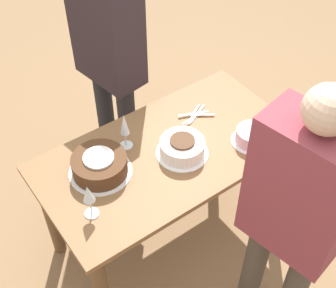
{
  "coord_description": "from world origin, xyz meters",
  "views": [
    {
      "loc": [
        0.96,
        1.33,
        2.46
      ],
      "look_at": [
        0.0,
        0.0,
        0.78
      ],
      "focal_mm": 50.0,
      "sensor_mm": 36.0,
      "label": 1
    }
  ],
  "objects_px": {
    "cake_center_white": "(182,147)",
    "person_cutting": "(109,49)",
    "wine_glass_near": "(124,126)",
    "cake_back_decorated": "(251,136)",
    "wine_glass_far": "(88,195)",
    "person_watching": "(295,211)",
    "cake_front_chocolate": "(100,165)"
  },
  "relations": [
    {
      "from": "person_cutting",
      "to": "cake_front_chocolate",
      "type": "bearing_deg",
      "value": -44.95
    },
    {
      "from": "cake_center_white",
      "to": "cake_back_decorated",
      "type": "height_order",
      "value": "cake_center_white"
    },
    {
      "from": "cake_front_chocolate",
      "to": "wine_glass_far",
      "type": "distance_m",
      "value": 0.26
    },
    {
      "from": "cake_back_decorated",
      "to": "person_cutting",
      "type": "height_order",
      "value": "person_cutting"
    },
    {
      "from": "cake_front_chocolate",
      "to": "wine_glass_near",
      "type": "distance_m",
      "value": 0.23
    },
    {
      "from": "cake_back_decorated",
      "to": "person_watching",
      "type": "relative_size",
      "value": 0.13
    },
    {
      "from": "person_watching",
      "to": "person_cutting",
      "type": "bearing_deg",
      "value": -9.13
    },
    {
      "from": "cake_back_decorated",
      "to": "wine_glass_far",
      "type": "relative_size",
      "value": 1.05
    },
    {
      "from": "wine_glass_near",
      "to": "person_cutting",
      "type": "xyz_separation_m",
      "value": [
        -0.22,
        -0.5,
        0.1
      ]
    },
    {
      "from": "wine_glass_near",
      "to": "wine_glass_far",
      "type": "xyz_separation_m",
      "value": [
        0.36,
        0.27,
        -0.0
      ]
    },
    {
      "from": "cake_back_decorated",
      "to": "person_watching",
      "type": "xyz_separation_m",
      "value": [
        0.29,
        0.53,
        0.18
      ]
    },
    {
      "from": "cake_center_white",
      "to": "wine_glass_far",
      "type": "height_order",
      "value": "wine_glass_far"
    },
    {
      "from": "cake_front_chocolate",
      "to": "cake_center_white",
      "type": "bearing_deg",
      "value": 161.2
    },
    {
      "from": "cake_center_white",
      "to": "cake_front_chocolate",
      "type": "distance_m",
      "value": 0.42
    },
    {
      "from": "cake_center_white",
      "to": "person_cutting",
      "type": "xyz_separation_m",
      "value": [
        -0.01,
        -0.71,
        0.19
      ]
    },
    {
      "from": "cake_front_chocolate",
      "to": "cake_back_decorated",
      "type": "xyz_separation_m",
      "value": [
        -0.74,
        0.28,
        -0.01
      ]
    },
    {
      "from": "cake_center_white",
      "to": "cake_front_chocolate",
      "type": "relative_size",
      "value": 0.86
    },
    {
      "from": "wine_glass_near",
      "to": "person_watching",
      "type": "height_order",
      "value": "person_watching"
    },
    {
      "from": "cake_back_decorated",
      "to": "person_cutting",
      "type": "distance_m",
      "value": 0.93
    },
    {
      "from": "cake_front_chocolate",
      "to": "person_watching",
      "type": "bearing_deg",
      "value": 118.91
    },
    {
      "from": "cake_center_white",
      "to": "wine_glass_far",
      "type": "distance_m",
      "value": 0.57
    },
    {
      "from": "person_watching",
      "to": "wine_glass_far",
      "type": "bearing_deg",
      "value": 33.97
    },
    {
      "from": "person_cutting",
      "to": "person_watching",
      "type": "height_order",
      "value": "person_cutting"
    },
    {
      "from": "person_cutting",
      "to": "wine_glass_near",
      "type": "bearing_deg",
      "value": -32.65
    },
    {
      "from": "cake_front_chocolate",
      "to": "cake_back_decorated",
      "type": "height_order",
      "value": "cake_front_chocolate"
    },
    {
      "from": "cake_front_chocolate",
      "to": "person_watching",
      "type": "relative_size",
      "value": 0.2
    },
    {
      "from": "cake_center_white",
      "to": "cake_back_decorated",
      "type": "bearing_deg",
      "value": 157.44
    },
    {
      "from": "cake_center_white",
      "to": "person_cutting",
      "type": "height_order",
      "value": "person_cutting"
    },
    {
      "from": "cake_back_decorated",
      "to": "cake_center_white",
      "type": "bearing_deg",
      "value": -22.56
    },
    {
      "from": "person_watching",
      "to": "cake_center_white",
      "type": "bearing_deg",
      "value": -6.38
    },
    {
      "from": "cake_center_white",
      "to": "wine_glass_near",
      "type": "bearing_deg",
      "value": -46.65
    },
    {
      "from": "cake_center_white",
      "to": "cake_front_chocolate",
      "type": "bearing_deg",
      "value": -18.8
    }
  ]
}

